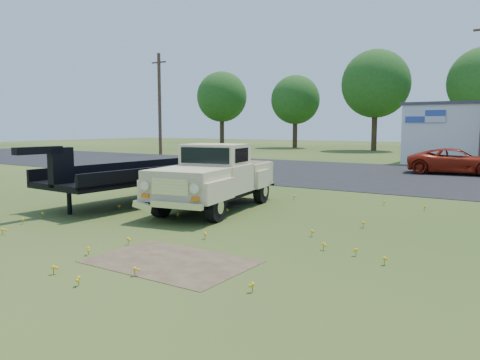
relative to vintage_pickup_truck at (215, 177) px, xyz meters
name	(u,v)px	position (x,y,z in m)	size (l,w,h in m)	color
ground	(205,225)	(1.11, -1.98, -1.01)	(140.00, 140.00, 0.00)	#2A4315
asphalt_lot	(379,175)	(1.11, 13.02, -1.01)	(90.00, 14.00, 0.02)	black
dirt_patch_a	(171,262)	(2.61, -4.98, -1.01)	(3.00, 2.00, 0.01)	#4A3A27
dirt_patch_b	(221,200)	(-0.89, 1.52, -1.01)	(2.20, 1.60, 0.01)	#4A3A27
utility_pole_west	(160,103)	(-20.89, 20.02, 3.59)	(1.60, 0.30, 9.00)	#40291D
treeline_a	(222,97)	(-26.89, 38.02, 5.29)	(6.40, 6.40, 9.52)	#3B2B1A
treeline_b	(295,100)	(-16.89, 39.02, 4.66)	(5.76, 5.76, 8.57)	#3B2B1A
treeline_c	(376,84)	(-6.89, 37.52, 5.93)	(7.04, 7.04, 10.47)	#3B2B1A
vintage_pickup_truck	(215,177)	(0.00, 0.00, 0.00)	(2.16, 5.56, 2.02)	beige
flatbed_trailer	(141,172)	(-2.94, -0.20, -0.01)	(2.45, 7.35, 2.01)	black
red_pickup	(456,162)	(4.39, 15.65, -0.33)	(2.25, 4.87, 1.35)	maroon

